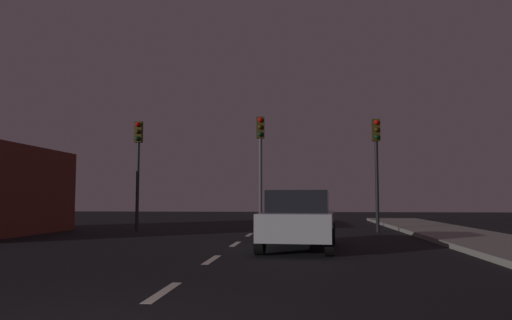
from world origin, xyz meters
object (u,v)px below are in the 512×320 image
Objects in this scene: traffic_signal_center at (260,151)px; traffic_signal_right at (376,152)px; traffic_signal_left at (138,154)px; car_stopped_ahead at (299,219)px.

traffic_signal_center is 1.04× the size of traffic_signal_right.
traffic_signal_left is 5.26m from traffic_signal_center.
traffic_signal_center reaches higher than car_stopped_ahead.
car_stopped_ahead is at bearing -76.42° from traffic_signal_center.
traffic_signal_center is at bearing 103.58° from car_stopped_ahead.
traffic_signal_left is at bearing 180.00° from traffic_signal_right.
traffic_signal_left is at bearing -180.00° from traffic_signal_center.
traffic_signal_right is at bearing -0.00° from traffic_signal_left.
car_stopped_ahead is at bearing -114.37° from traffic_signal_right.
traffic_signal_center is 4.75m from traffic_signal_right.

